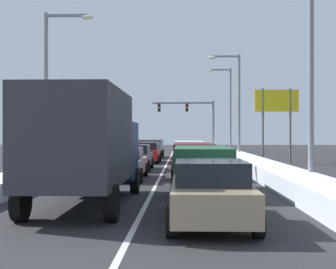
{
  "coord_description": "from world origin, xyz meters",
  "views": [
    {
      "loc": [
        1.09,
        -4.89,
        2.14
      ],
      "look_at": [
        -0.19,
        36.91,
        2.11
      ],
      "focal_mm": 48.58,
      "sensor_mm": 36.0,
      "label": 1
    }
  ],
  "objects_px": {
    "sedan_red_center_lane_fourth": "(147,152)",
    "traffic_light_gantry": "(194,115)",
    "street_lamp_right_near": "(302,56)",
    "suv_green_right_lane_second": "(202,165)",
    "suv_maroon_right_lane_third": "(193,156)",
    "street_lamp_left_mid": "(53,78)",
    "sedan_silver_center_lane_second": "(124,163)",
    "street_lamp_right_far": "(227,104)",
    "sedan_black_right_lane_fifth": "(192,151)",
    "roadside_sign_right": "(277,109)",
    "box_truck_center_lane_nearest": "(87,142)",
    "suv_white_right_lane_fourth": "(189,151)",
    "suv_gray_center_lane_fifth": "(151,147)",
    "sedan_tan_right_lane_nearest": "(210,192)",
    "street_lamp_right_mid": "(235,97)",
    "sedan_charcoal_center_lane_third": "(135,157)"
  },
  "relations": [
    {
      "from": "suv_maroon_right_lane_third",
      "to": "roadside_sign_right",
      "type": "xyz_separation_m",
      "value": [
        6.34,
        10.54,
        3.0
      ]
    },
    {
      "from": "sedan_red_center_lane_fourth",
      "to": "suv_gray_center_lane_fifth",
      "type": "relative_size",
      "value": 0.92
    },
    {
      "from": "suv_green_right_lane_second",
      "to": "sedan_tan_right_lane_nearest",
      "type": "bearing_deg",
      "value": -90.48
    },
    {
      "from": "suv_green_right_lane_second",
      "to": "street_lamp_right_mid",
      "type": "distance_m",
      "value": 21.86
    },
    {
      "from": "street_lamp_right_mid",
      "to": "street_lamp_right_far",
      "type": "xyz_separation_m",
      "value": [
        0.38,
        10.11,
        0.17
      ]
    },
    {
      "from": "box_truck_center_lane_nearest",
      "to": "suv_green_right_lane_second",
      "type": "bearing_deg",
      "value": 41.99
    },
    {
      "from": "sedan_red_center_lane_fourth",
      "to": "traffic_light_gantry",
      "type": "xyz_separation_m",
      "value": [
        4.11,
        21.47,
        3.73
      ]
    },
    {
      "from": "suv_green_right_lane_second",
      "to": "traffic_light_gantry",
      "type": "height_order",
      "value": "traffic_light_gantry"
    },
    {
      "from": "sedan_silver_center_lane_second",
      "to": "roadside_sign_right",
      "type": "height_order",
      "value": "roadside_sign_right"
    },
    {
      "from": "suv_maroon_right_lane_third",
      "to": "roadside_sign_right",
      "type": "height_order",
      "value": "roadside_sign_right"
    },
    {
      "from": "street_lamp_right_mid",
      "to": "roadside_sign_right",
      "type": "bearing_deg",
      "value": -59.5
    },
    {
      "from": "street_lamp_right_far",
      "to": "suv_maroon_right_lane_third",
      "type": "bearing_deg",
      "value": -99.51
    },
    {
      "from": "sedan_black_right_lane_fifth",
      "to": "traffic_light_gantry",
      "type": "height_order",
      "value": "traffic_light_gantry"
    },
    {
      "from": "traffic_light_gantry",
      "to": "street_lamp_right_near",
      "type": "distance_m",
      "value": 38.05
    },
    {
      "from": "sedan_charcoal_center_lane_third",
      "to": "suv_gray_center_lane_fifth",
      "type": "bearing_deg",
      "value": 89.94
    },
    {
      "from": "sedan_black_right_lane_fifth",
      "to": "sedan_silver_center_lane_second",
      "type": "relative_size",
      "value": 1.0
    },
    {
      "from": "sedan_silver_center_lane_second",
      "to": "suv_gray_center_lane_fifth",
      "type": "bearing_deg",
      "value": 90.15
    },
    {
      "from": "suv_white_right_lane_fourth",
      "to": "street_lamp_right_near",
      "type": "height_order",
      "value": "street_lamp_right_near"
    },
    {
      "from": "street_lamp_right_far",
      "to": "sedan_black_right_lane_fifth",
      "type": "bearing_deg",
      "value": -108.8
    },
    {
      "from": "box_truck_center_lane_nearest",
      "to": "street_lamp_right_far",
      "type": "relative_size",
      "value": 0.79
    },
    {
      "from": "sedan_charcoal_center_lane_third",
      "to": "traffic_light_gantry",
      "type": "height_order",
      "value": "traffic_light_gantry"
    },
    {
      "from": "sedan_tan_right_lane_nearest",
      "to": "street_lamp_right_near",
      "type": "height_order",
      "value": "street_lamp_right_near"
    },
    {
      "from": "suv_gray_center_lane_fifth",
      "to": "street_lamp_right_near",
      "type": "relative_size",
      "value": 0.57
    },
    {
      "from": "sedan_silver_center_lane_second",
      "to": "box_truck_center_lane_nearest",
      "type": "bearing_deg",
      "value": -90.64
    },
    {
      "from": "box_truck_center_lane_nearest",
      "to": "sedan_red_center_lane_fourth",
      "type": "height_order",
      "value": "box_truck_center_lane_nearest"
    },
    {
      "from": "sedan_charcoal_center_lane_third",
      "to": "roadside_sign_right",
      "type": "bearing_deg",
      "value": 33.41
    },
    {
      "from": "box_truck_center_lane_nearest",
      "to": "street_lamp_right_near",
      "type": "xyz_separation_m",
      "value": [
        7.42,
        4.11,
        3.24
      ]
    },
    {
      "from": "sedan_tan_right_lane_nearest",
      "to": "sedan_charcoal_center_lane_third",
      "type": "xyz_separation_m",
      "value": [
        -3.48,
        16.14,
        0.0
      ]
    },
    {
      "from": "street_lamp_right_mid",
      "to": "street_lamp_right_far",
      "type": "distance_m",
      "value": 10.12
    },
    {
      "from": "street_lamp_right_near",
      "to": "roadside_sign_right",
      "type": "distance_m",
      "value": 16.12
    },
    {
      "from": "suv_maroon_right_lane_third",
      "to": "box_truck_center_lane_nearest",
      "type": "bearing_deg",
      "value": -109.78
    },
    {
      "from": "street_lamp_right_near",
      "to": "suv_green_right_lane_second",
      "type": "bearing_deg",
      "value": -166.77
    },
    {
      "from": "box_truck_center_lane_nearest",
      "to": "street_lamp_right_mid",
      "type": "height_order",
      "value": "street_lamp_right_mid"
    },
    {
      "from": "suv_maroon_right_lane_third",
      "to": "street_lamp_left_mid",
      "type": "height_order",
      "value": "street_lamp_left_mid"
    },
    {
      "from": "roadside_sign_right",
      "to": "street_lamp_left_mid",
      "type": "bearing_deg",
      "value": -144.73
    },
    {
      "from": "sedan_tan_right_lane_nearest",
      "to": "roadside_sign_right",
      "type": "xyz_separation_m",
      "value": [
        6.25,
        22.56,
        3.25
      ]
    },
    {
      "from": "street_lamp_right_near",
      "to": "sedan_silver_center_lane_second",
      "type": "bearing_deg",
      "value": 151.8
    },
    {
      "from": "street_lamp_right_mid",
      "to": "street_lamp_right_near",
      "type": "bearing_deg",
      "value": -89.41
    },
    {
      "from": "suv_green_right_lane_second",
      "to": "suv_gray_center_lane_fifth",
      "type": "height_order",
      "value": "same"
    },
    {
      "from": "sedan_red_center_lane_fourth",
      "to": "street_lamp_right_far",
      "type": "bearing_deg",
      "value": 61.96
    },
    {
      "from": "sedan_silver_center_lane_second",
      "to": "street_lamp_right_near",
      "type": "bearing_deg",
      "value": -28.2
    },
    {
      "from": "box_truck_center_lane_nearest",
      "to": "street_lamp_right_near",
      "type": "relative_size",
      "value": 0.83
    },
    {
      "from": "street_lamp_right_mid",
      "to": "roadside_sign_right",
      "type": "relative_size",
      "value": 1.59
    },
    {
      "from": "suv_white_right_lane_fourth",
      "to": "sedan_silver_center_lane_second",
      "type": "bearing_deg",
      "value": -110.35
    },
    {
      "from": "sedan_tan_right_lane_nearest",
      "to": "street_lamp_left_mid",
      "type": "xyz_separation_m",
      "value": [
        -7.5,
        12.83,
        4.32
      ]
    },
    {
      "from": "sedan_red_center_lane_fourth",
      "to": "roadside_sign_right",
      "type": "height_order",
      "value": "roadside_sign_right"
    },
    {
      "from": "sedan_red_center_lane_fourth",
      "to": "suv_gray_center_lane_fifth",
      "type": "xyz_separation_m",
      "value": [
        -0.16,
        7.15,
        0.25
      ]
    },
    {
      "from": "sedan_red_center_lane_fourth",
      "to": "street_lamp_right_mid",
      "type": "relative_size",
      "value": 0.51
    },
    {
      "from": "sedan_tan_right_lane_nearest",
      "to": "suv_green_right_lane_second",
      "type": "xyz_separation_m",
      "value": [
        0.05,
        5.73,
        0.25
      ]
    },
    {
      "from": "suv_white_right_lane_fourth",
      "to": "traffic_light_gantry",
      "type": "relative_size",
      "value": 0.65
    }
  ]
}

